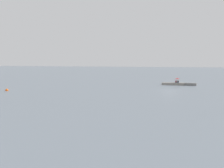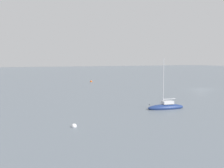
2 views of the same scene
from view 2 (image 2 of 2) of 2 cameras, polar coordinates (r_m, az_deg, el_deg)
The scene contains 4 objects.
ground_plane at distance 69.54m, azimuth 17.53°, elevation -1.02°, with size 500.00×500.00×0.00m, color slate.
sailboat_navy_mid at distance 40.32m, azimuth 10.80°, elevation -4.56°, with size 2.69×5.68×7.35m.
mooring_buoy_mid at distance 89.02m, azimuth -4.23°, elevation 0.49°, with size 0.69×0.69×0.69m.
mooring_buoy_far at distance 29.25m, azimuth -7.66°, elevation -8.42°, with size 0.53×0.53×0.53m.
Camera 2 is at (-46.54, 51.23, 6.75)m, focal length 45.39 mm.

